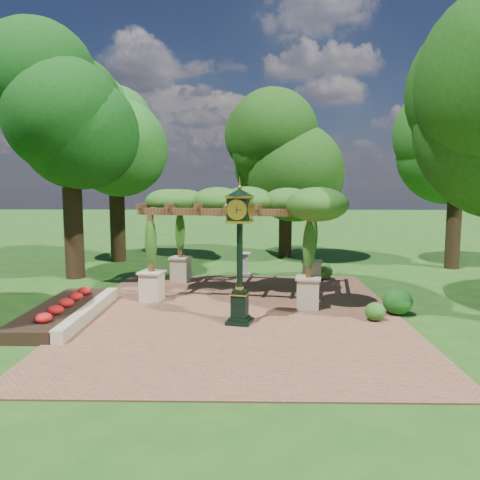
{
  "coord_description": "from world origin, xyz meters",
  "views": [
    {
      "loc": [
        0.3,
        -13.39,
        4.13
      ],
      "look_at": [
        0.0,
        2.5,
        2.2
      ],
      "focal_mm": 35.0,
      "sensor_mm": 36.0,
      "label": 1
    }
  ],
  "objects": [
    {
      "name": "pergola",
      "position": [
        -0.14,
        3.79,
        3.26
      ],
      "size": [
        6.88,
        4.95,
        3.97
      ],
      "rotation": [
        0.0,
        0.0,
        -0.17
      ],
      "color": "beige",
      "rests_on": "brick_plaza"
    },
    {
      "name": "shrub_front",
      "position": [
        4.09,
        0.31,
        0.32
      ],
      "size": [
        0.65,
        0.65,
        0.55
      ],
      "primitive_type": "ellipsoid",
      "rotation": [
        0.0,
        0.0,
        0.05
      ],
      "color": "#265C1A",
      "rests_on": "brick_plaza"
    },
    {
      "name": "tree_west_near",
      "position": [
        -7.32,
        6.69,
        6.98
      ],
      "size": [
        4.7,
        4.7,
        10.19
      ],
      "color": "#322014",
      "rests_on": "ground"
    },
    {
      "name": "tree_north",
      "position": [
        2.35,
        12.74,
        5.46
      ],
      "size": [
        4.75,
        4.75,
        7.95
      ],
      "color": "#321E14",
      "rests_on": "ground"
    },
    {
      "name": "flower_bed",
      "position": [
        -5.5,
        0.5,
        0.18
      ],
      "size": [
        1.5,
        5.0,
        0.36
      ],
      "primitive_type": "cube",
      "color": "red",
      "rests_on": "ground"
    },
    {
      "name": "shrub_mid",
      "position": [
        4.98,
        1.01,
        0.45
      ],
      "size": [
        1.12,
        1.12,
        0.82
      ],
      "primitive_type": "ellipsoid",
      "rotation": [
        0.0,
        0.0,
        -0.26
      ],
      "color": "#195518",
      "rests_on": "brick_plaza"
    },
    {
      "name": "tree_east_far",
      "position": [
        10.23,
        9.35,
        5.9
      ],
      "size": [
        4.76,
        4.76,
        8.59
      ],
      "color": "black",
      "rests_on": "ground"
    },
    {
      "name": "brick_plaza",
      "position": [
        0.0,
        1.0,
        0.02
      ],
      "size": [
        10.0,
        12.0,
        0.04
      ],
      "primitive_type": "cube",
      "color": "brown",
      "rests_on": "ground"
    },
    {
      "name": "pedestal_clock",
      "position": [
        0.04,
        -0.03,
        2.42
      ],
      "size": [
        0.96,
        0.96,
        4.04
      ],
      "rotation": [
        0.0,
        0.0,
        -0.23
      ],
      "color": "black",
      "rests_on": "brick_plaza"
    },
    {
      "name": "sundial",
      "position": [
        0.12,
        7.35,
        0.46
      ],
      "size": [
        0.6,
        0.6,
        1.04
      ],
      "rotation": [
        0.0,
        0.0,
        0.04
      ],
      "color": "gray",
      "rests_on": "ground"
    },
    {
      "name": "shrub_back",
      "position": [
        3.49,
        6.34,
        0.4
      ],
      "size": [
        0.84,
        0.84,
        0.72
      ],
      "primitive_type": "ellipsoid",
      "rotation": [
        0.0,
        0.0,
        0.06
      ],
      "color": "#2C5B1A",
      "rests_on": "brick_plaza"
    },
    {
      "name": "border_wall",
      "position": [
        -4.6,
        0.5,
        0.2
      ],
      "size": [
        0.35,
        5.0,
        0.4
      ],
      "primitive_type": "cube",
      "color": "#C6B793",
      "rests_on": "ground"
    },
    {
      "name": "tree_west_far",
      "position": [
        -6.65,
        11.16,
        6.55
      ],
      "size": [
        5.06,
        5.06,
        9.54
      ],
      "color": "black",
      "rests_on": "ground"
    },
    {
      "name": "ground",
      "position": [
        0.0,
        0.0,
        0.0
      ],
      "size": [
        120.0,
        120.0,
        0.0
      ],
      "primitive_type": "plane",
      "color": "#1E4714",
      "rests_on": "ground"
    }
  ]
}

